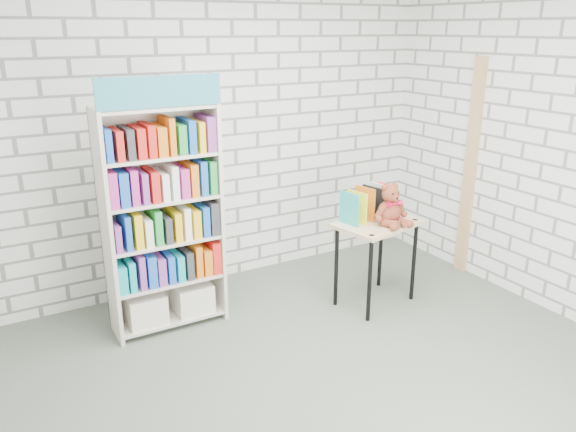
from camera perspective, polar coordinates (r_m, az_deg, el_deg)
ground at (r=4.09m, az=4.41°, el=-16.42°), size 4.50×4.50×0.00m
room_shell at (r=3.40m, az=5.15°, el=9.05°), size 4.52×4.02×2.81m
bookshelf at (r=4.51m, az=-12.62°, el=-0.22°), size 0.90×0.35×2.03m
display_table at (r=4.91m, az=9.04°, el=-1.77°), size 0.79×0.62×0.76m
table_books at (r=4.90m, az=8.16°, el=1.36°), size 0.53×0.31×0.29m
teddy_bear at (r=4.79m, az=10.42°, el=0.76°), size 0.33×0.30×0.35m
door_trim at (r=5.70m, az=18.02°, el=4.57°), size 0.05×0.12×2.10m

